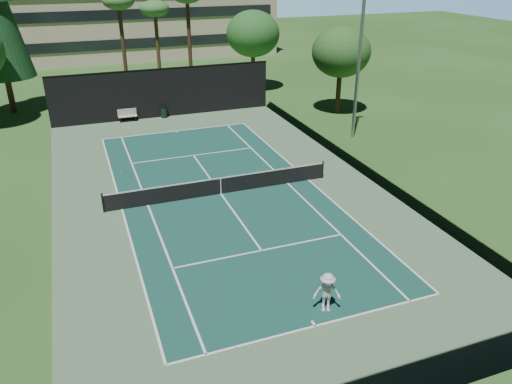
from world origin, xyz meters
The scene contains 19 objects.
ground centered at (0.00, 0.00, 0.00)m, with size 160.00×160.00×0.00m, color #2A5720.
apron_slab centered at (0.00, 0.00, 0.01)m, with size 18.00×32.00×0.01m, color #527451.
court_surface centered at (0.00, 0.00, 0.01)m, with size 10.97×23.77×0.01m, color #16473E.
court_lines centered at (0.00, 0.00, 0.02)m, with size 11.07×23.87×0.01m.
tennis_net centered at (0.00, 0.00, 0.56)m, with size 12.90×0.10×1.10m.
fence centered at (0.00, 0.06, 2.01)m, with size 18.04×32.05×4.03m.
player centered at (0.79, -11.18, 0.82)m, with size 1.06×0.61×1.64m, color silver.
tennis_ball_a centered at (-3.06, -11.92, 0.03)m, with size 0.06×0.06×0.06m, color #B9CC2E.
tennis_ball_b centered at (-1.72, 1.97, 0.03)m, with size 0.07×0.07×0.07m, color #C9E634.
tennis_ball_c centered at (3.11, 2.35, 0.03)m, with size 0.07×0.07×0.07m, color #BACB2E.
tennis_ball_d centered at (-4.98, 5.03, 0.03)m, with size 0.06×0.06×0.06m, color yellow.
park_bench centered at (-3.13, 15.77, 0.55)m, with size 1.50×0.45×1.02m.
trash_bin centered at (-0.16, 15.75, 0.48)m, with size 0.56×0.56×0.95m.
palm_a centered at (-2.00, 24.00, 8.19)m, with size 2.80×2.80×9.32m.
palm_b centered at (1.50, 26.00, 7.36)m, with size 2.80×2.80×8.42m.
decid_tree_a centered at (10.00, 22.00, 5.42)m, with size 5.12×5.12×7.62m.
decid_tree_b centered at (14.00, 12.00, 5.08)m, with size 4.80×4.80×7.14m.
campus_building centered at (0.00, 45.98, 4.21)m, with size 40.50×12.50×8.30m.
light_pole centered at (12.00, 6.00, 6.46)m, with size 0.90×0.25×12.22m.
Camera 1 is at (-7.01, -24.52, 12.22)m, focal length 35.00 mm.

